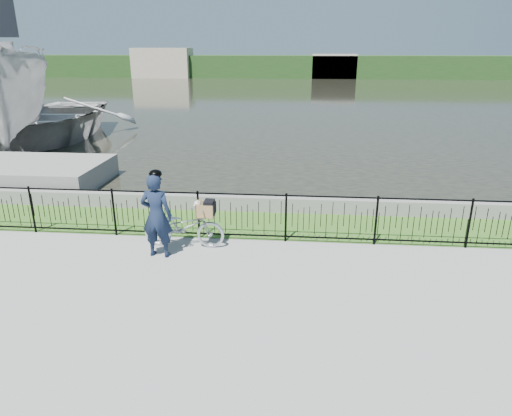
# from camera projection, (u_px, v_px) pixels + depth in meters

# --- Properties ---
(ground) EXTENTS (120.00, 120.00, 0.00)m
(ground) POSITION_uv_depth(u_px,v_px,m) (233.00, 272.00, 9.05)
(ground) COLOR gray
(ground) RESTS_ON ground
(grass_strip) EXTENTS (60.00, 2.00, 0.01)m
(grass_strip) POSITION_uv_depth(u_px,v_px,m) (247.00, 224.00, 11.49)
(grass_strip) COLOR #38651F
(grass_strip) RESTS_ON ground
(water) EXTENTS (120.00, 120.00, 0.00)m
(water) POSITION_uv_depth(u_px,v_px,m) (284.00, 97.00, 40.02)
(water) COLOR #28281E
(water) RESTS_ON ground
(quay_wall) EXTENTS (60.00, 0.30, 0.40)m
(quay_wall) POSITION_uv_depth(u_px,v_px,m) (251.00, 203.00, 12.36)
(quay_wall) COLOR slate
(quay_wall) RESTS_ON ground
(fence) EXTENTS (14.00, 0.06, 1.15)m
(fence) POSITION_uv_depth(u_px,v_px,m) (242.00, 216.00, 10.36)
(fence) COLOR black
(fence) RESTS_ON ground
(far_treeline) EXTENTS (120.00, 6.00, 3.00)m
(far_treeline) POSITION_uv_depth(u_px,v_px,m) (291.00, 66.00, 64.85)
(far_treeline) COLOR #214219
(far_treeline) RESTS_ON ground
(far_building_left) EXTENTS (8.00, 4.00, 4.00)m
(far_building_left) POSITION_uv_depth(u_px,v_px,m) (163.00, 63.00, 64.33)
(far_building_left) COLOR #A49A83
(far_building_left) RESTS_ON ground
(far_building_right) EXTENTS (6.00, 3.00, 3.20)m
(far_building_right) POSITION_uv_depth(u_px,v_px,m) (334.00, 66.00, 62.90)
(far_building_right) COLOR #A49A83
(far_building_right) RESTS_ON ground
(bicycle_rig) EXTENTS (1.79, 0.62, 1.11)m
(bicycle_rig) POSITION_uv_depth(u_px,v_px,m) (185.00, 226.00, 10.05)
(bicycle_rig) COLOR silver
(bicycle_rig) RESTS_ON ground
(cyclist) EXTENTS (0.69, 0.48, 1.88)m
(cyclist) POSITION_uv_depth(u_px,v_px,m) (157.00, 215.00, 9.45)
(cyclist) COLOR #121D34
(cyclist) RESTS_ON ground
(boat_far) EXTENTS (7.74, 10.31, 2.03)m
(boat_far) POSITION_uv_depth(u_px,v_px,m) (44.00, 119.00, 21.40)
(boat_far) COLOR #ACADAD
(boat_far) RESTS_ON water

